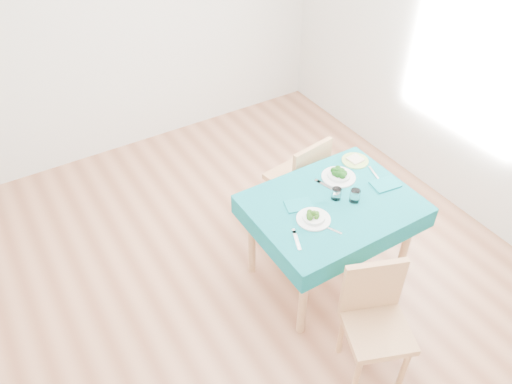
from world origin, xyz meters
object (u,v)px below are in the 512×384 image
table (328,240)px  chair_far (295,171)px  bowl_far (339,174)px  side_plate (355,161)px  chair_near (379,325)px  bowl_near (314,216)px

table → chair_far: chair_far is taller
bowl_far → side_plate: bearing=21.3°
table → side_plate: size_ratio=5.54×
chair_far → chair_near: bearing=65.7°
chair_far → table: bearing=67.3°
bowl_far → bowl_near: bearing=-148.0°
chair_near → bowl_far: 1.15m
chair_near → bowl_far: bearing=87.0°
table → bowl_near: (-0.23, -0.07, 0.41)m
bowl_far → chair_far: bearing=92.9°
bowl_near → bowl_far: size_ratio=0.92×
side_plate → bowl_far: bearing=-158.7°
bowl_near → side_plate: bowl_near is taller
bowl_near → bowl_far: (0.43, 0.27, 0.00)m
chair_far → bowl_near: size_ratio=4.27×
bowl_near → bowl_far: bowl_far is taller
chair_near → bowl_near: 0.80m
chair_far → bowl_far: bearing=84.7°
table → bowl_near: bearing=-162.6°
bowl_near → chair_near: bearing=-92.2°
chair_near → chair_far: 1.57m
chair_near → chair_far: bearing=95.5°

